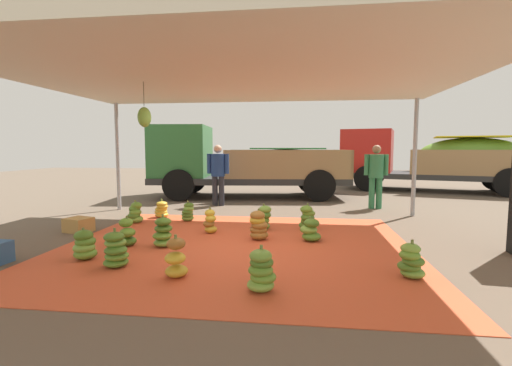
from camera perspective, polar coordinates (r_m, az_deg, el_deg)
ground_plane at (r=9.18m, az=0.20°, el=-4.95°), size 40.00×40.00×0.00m
tarp_orange at (r=6.28m, az=-3.14°, el=-9.79°), size 5.85×5.33×0.01m
tent_canopy at (r=6.10m, az=-3.53°, el=16.44°), size 8.00×7.00×2.90m
banana_bunch_0 at (r=6.59m, az=-19.42°, el=-7.38°), size 0.36×0.37×0.52m
banana_bunch_1 at (r=7.20m, az=-7.17°, el=-6.04°), size 0.34×0.34×0.51m
banana_bunch_2 at (r=7.43m, az=1.15°, el=-5.56°), size 0.45×0.44×0.53m
banana_bunch_3 at (r=5.50m, az=-21.01°, el=-9.82°), size 0.47×0.48×0.55m
banana_bunch_4 at (r=8.45m, az=-10.55°, el=-4.53°), size 0.36×0.37×0.47m
banana_bunch_5 at (r=4.87m, az=-12.36°, el=-11.53°), size 0.41×0.41×0.55m
banana_bunch_6 at (r=6.07m, az=-25.13°, el=-8.81°), size 0.46×0.45×0.47m
banana_bunch_7 at (r=8.55m, az=-18.28°, el=-4.46°), size 0.40×0.41×0.50m
banana_bunch_8 at (r=9.06m, az=-14.50°, el=-4.05°), size 0.43×0.43×0.44m
banana_bunch_9 at (r=7.52m, az=8.00°, el=-5.44°), size 0.41×0.42×0.54m
banana_bunch_10 at (r=4.34m, az=0.84°, el=-13.60°), size 0.41×0.40×0.54m
banana_bunch_11 at (r=6.65m, az=0.40°, el=-6.72°), size 0.46×0.45×0.56m
banana_bunch_12 at (r=6.63m, az=8.50°, el=-7.33°), size 0.44×0.43×0.44m
banana_bunch_13 at (r=6.38m, az=-14.27°, el=-7.58°), size 0.43×0.43×0.55m
banana_bunch_14 at (r=5.15m, az=23.01°, el=-11.24°), size 0.42×0.39×0.49m
cargo_truck_main at (r=12.48m, az=-2.51°, el=3.22°), size 6.67×2.97×2.40m
cargo_truck_far at (r=15.74m, az=25.39°, el=3.53°), size 7.18×4.16×2.40m
worker_0 at (r=10.59m, az=-5.94°, el=1.98°), size 0.64×0.39×1.75m
worker_1 at (r=10.50m, az=18.19°, el=1.68°), size 0.64×0.39×1.74m
crate_1 at (r=8.12m, az=-25.91°, el=-5.88°), size 0.56×0.52×0.28m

